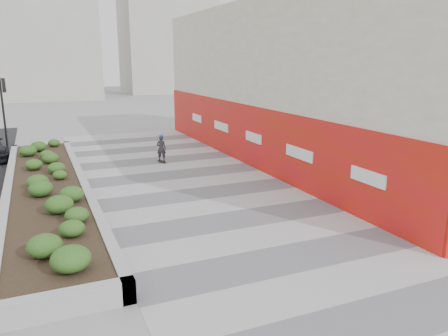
# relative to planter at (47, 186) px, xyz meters

# --- Properties ---
(ground) EXTENTS (160.00, 160.00, 0.00)m
(ground) POSITION_rel_planter_xyz_m (5.50, -7.00, -0.42)
(ground) COLOR gray
(ground) RESTS_ON ground
(walkway) EXTENTS (8.00, 36.00, 0.01)m
(walkway) POSITION_rel_planter_xyz_m (5.50, -4.00, -0.41)
(walkway) COLOR #A8A8AD
(walkway) RESTS_ON ground
(building) EXTENTS (6.04, 24.08, 8.00)m
(building) POSITION_rel_planter_xyz_m (12.48, 1.98, 3.56)
(building) COLOR beige
(building) RESTS_ON ground
(planter) EXTENTS (3.00, 18.00, 0.90)m
(planter) POSITION_rel_planter_xyz_m (0.00, 0.00, 0.00)
(planter) COLOR #9E9EA0
(planter) RESTS_ON ground
(traffic_signal_near) EXTENTS (0.33, 0.28, 4.20)m
(traffic_signal_near) POSITION_rel_planter_xyz_m (-1.73, 10.50, 2.34)
(traffic_signal_near) COLOR black
(traffic_signal_near) RESTS_ON ground
(distant_bldg_north_l) EXTENTS (16.00, 12.00, 20.00)m
(distant_bldg_north_l) POSITION_rel_planter_xyz_m (0.50, 48.00, 9.58)
(distant_bldg_north_l) COLOR #ADAAA3
(distant_bldg_north_l) RESTS_ON ground
(distant_bldg_north_r) EXTENTS (14.00, 10.00, 24.00)m
(distant_bldg_north_r) POSITION_rel_planter_xyz_m (20.50, 53.00, 11.58)
(distant_bldg_north_r) COLOR #ADAAA3
(distant_bldg_north_r) RESTS_ON ground
(manhole_cover) EXTENTS (0.44, 0.44, 0.01)m
(manhole_cover) POSITION_rel_planter_xyz_m (6.00, -4.00, -0.42)
(manhole_cover) COLOR #595654
(manhole_cover) RESTS_ON ground
(skateboarder) EXTENTS (0.57, 0.74, 1.48)m
(skateboarder) POSITION_rel_planter_xyz_m (5.63, 3.86, 0.33)
(skateboarder) COLOR beige
(skateboarder) RESTS_ON ground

